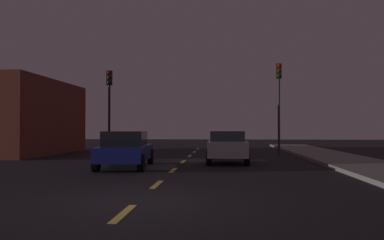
{
  "coord_description": "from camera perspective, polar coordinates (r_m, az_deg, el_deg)",
  "views": [
    {
      "loc": [
        1.81,
        -8.46,
        1.57
      ],
      "look_at": [
        0.19,
        13.25,
        2.01
      ],
      "focal_mm": 37.39,
      "sensor_mm": 36.0,
      "label": 1
    }
  ],
  "objects": [
    {
      "name": "lane_stripe_seventh",
      "position": [
        30.15,
        0.83,
        -4.14
      ],
      "size": [
        0.16,
        1.6,
        0.01
      ],
      "primitive_type": "cube",
      "color": "#EACC4C",
      "rests_on": "ground_plane"
    },
    {
      "name": "car_stopped_ahead",
      "position": [
        18.6,
        5.01,
        -3.7
      ],
      "size": [
        1.83,
        4.54,
        1.43
      ],
      "color": "silver",
      "rests_on": "ground_plane"
    },
    {
      "name": "lane_stripe_sixth",
      "position": [
        26.37,
        0.34,
        -4.57
      ],
      "size": [
        0.16,
        1.6,
        0.01
      ],
      "primitive_type": "cube",
      "color": "#EACC4C",
      "rests_on": "ground_plane"
    },
    {
      "name": "traffic_signal_right",
      "position": [
        24.42,
        12.28,
        4.03
      ],
      "size": [
        0.32,
        0.38,
        5.43
      ],
      "color": "#2D2D30",
      "rests_on": "ground_plane"
    },
    {
      "name": "lane_stripe_second",
      "position": [
        11.31,
        -5.02,
        -9.12
      ],
      "size": [
        0.16,
        1.6,
        0.01
      ],
      "primitive_type": "cube",
      "color": "#EACC4C",
      "rests_on": "ground_plane"
    },
    {
      "name": "ground_plane",
      "position": [
        15.64,
        -2.4,
        -6.93
      ],
      "size": [
        80.0,
        80.0,
        0.0
      ],
      "primitive_type": "plane",
      "color": "black"
    },
    {
      "name": "lane_stripe_fourth",
      "position": [
        18.81,
        -1.26,
        -5.94
      ],
      "size": [
        0.16,
        1.6,
        0.01
      ],
      "primitive_type": "cube",
      "color": "#EACC4C",
      "rests_on": "ground_plane"
    },
    {
      "name": "car_adjacent_lane",
      "position": [
        16.04,
        -9.44,
        -4.13
      ],
      "size": [
        2.09,
        4.28,
        1.45
      ],
      "color": "navy",
      "rests_on": "ground_plane"
    },
    {
      "name": "lane_stripe_nearest",
      "position": [
        7.64,
        -9.75,
        -12.99
      ],
      "size": [
        0.16,
        1.6,
        0.01
      ],
      "primitive_type": "cube",
      "color": "#EACC4C",
      "rests_on": "ground_plane"
    },
    {
      "name": "lane_stripe_fifth",
      "position": [
        22.59,
        -0.33,
        -5.14
      ],
      "size": [
        0.16,
        1.6,
        0.01
      ],
      "primitive_type": "cube",
      "color": "#EACC4C",
      "rests_on": "ground_plane"
    },
    {
      "name": "lane_stripe_third",
      "position": [
        15.05,
        -2.67,
        -7.14
      ],
      "size": [
        0.16,
        1.6,
        0.01
      ],
      "primitive_type": "cube",
      "color": "#EACC4C",
      "rests_on": "ground_plane"
    },
    {
      "name": "storefront_left",
      "position": [
        26.51,
        -23.6,
        0.34
      ],
      "size": [
        5.16,
        9.38,
        4.44
      ],
      "primitive_type": "cube",
      "color": "maroon",
      "rests_on": "ground_plane"
    },
    {
      "name": "sidewalk_curb_right",
      "position": [
        16.54,
        24.54,
        -6.25
      ],
      "size": [
        3.0,
        40.0,
        0.15
      ],
      "primitive_type": "cube",
      "color": "gray",
      "rests_on": "ground_plane"
    },
    {
      "name": "street_lamp_right",
      "position": [
        15.96,
        25.37,
        7.89
      ],
      "size": [
        1.87,
        0.36,
        6.67
      ],
      "color": "#4C4C51",
      "rests_on": "ground_plane"
    },
    {
      "name": "traffic_signal_left",
      "position": [
        25.13,
        -11.73,
        3.42
      ],
      "size": [
        0.32,
        0.38,
        5.11
      ],
      "color": "black",
      "rests_on": "ground_plane"
    }
  ]
}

